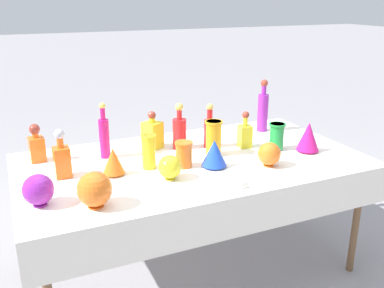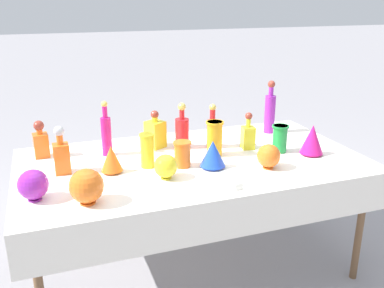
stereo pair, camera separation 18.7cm
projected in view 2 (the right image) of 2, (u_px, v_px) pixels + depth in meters
The scene contains 25 objects.
ground_plane at pixel (192, 266), 2.85m from camera, with size 40.00×40.00×0.00m, color gray.
display_table at pixel (193, 168), 2.59m from camera, with size 2.06×1.12×0.76m.
tall_bottle_0 at pixel (106, 133), 2.63m from camera, with size 0.06×0.06×0.34m.
tall_bottle_1 at pixel (270, 111), 3.07m from camera, with size 0.08×0.08×0.38m.
tall_bottle_2 at pixel (182, 131), 2.76m from camera, with size 0.09×0.09×0.30m.
tall_bottle_3 at pixel (212, 131), 2.77m from camera, with size 0.07×0.07×0.29m.
square_decanter_0 at pixel (41, 142), 2.61m from camera, with size 0.09×0.09×0.23m.
square_decanter_1 at pixel (155, 133), 2.78m from camera, with size 0.14×0.14×0.25m.
square_decanter_2 at pixel (248, 135), 2.76m from camera, with size 0.09×0.09×0.24m.
square_decanter_3 at pixel (61, 154), 2.37m from camera, with size 0.09×0.09×0.27m.
slender_vase_0 at pixel (182, 153), 2.47m from camera, with size 0.10×0.10×0.15m.
slender_vase_1 at pixel (280, 138), 2.70m from camera, with size 0.11×0.11×0.17m.
slender_vase_2 at pixel (147, 150), 2.45m from camera, with size 0.09×0.09×0.20m.
slender_vase_3 at pixel (215, 138), 2.63m from camera, with size 0.11×0.11×0.22m.
fluted_vase_0 at pixel (111, 159), 2.38m from camera, with size 0.12×0.12×0.16m.
fluted_vase_1 at pixel (312, 139), 2.65m from camera, with size 0.15×0.15×0.19m.
fluted_vase_2 at pixel (213, 154), 2.45m from camera, with size 0.15×0.15×0.16m.
round_bowl_0 at pixel (33, 185), 2.06m from camera, with size 0.15×0.15×0.16m.
round_bowl_1 at pixel (86, 186), 2.02m from camera, with size 0.17×0.17×0.17m.
round_bowl_2 at pixel (269, 156), 2.44m from camera, with size 0.14×0.14×0.14m.
round_bowl_3 at pixel (166, 166), 2.30m from camera, with size 0.13×0.13×0.14m.
price_tag_left at pixel (239, 187), 2.18m from camera, with size 0.05×0.01×0.03m, color white.
price_tag_center at pixel (258, 183), 2.23m from camera, with size 0.06×0.01×0.03m, color white.
cardboard_box_behind_left at pixel (125, 191), 3.57m from camera, with size 0.57×0.40×0.40m.
cardboard_box_behind_right at pixel (193, 166), 4.08m from camera, with size 0.54×0.45×0.41m.
Camera 2 is at (-0.81, -2.28, 1.70)m, focal length 40.00 mm.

